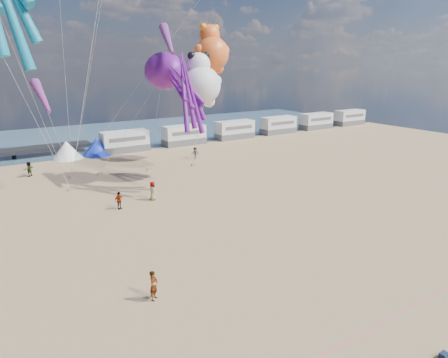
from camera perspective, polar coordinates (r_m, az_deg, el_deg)
ground at (r=23.07m, az=6.27°, el=-16.16°), size 120.00×120.00×0.00m
water at (r=72.11m, az=-22.39°, el=5.24°), size 120.00×120.00×0.00m
motorhome_0 at (r=58.98m, az=-13.98°, el=5.23°), size 6.60×2.50×3.00m
motorhome_1 at (r=62.61m, az=-5.72°, el=6.26°), size 6.60×2.50×3.00m
motorhome_2 at (r=67.40m, az=1.53°, el=7.05°), size 6.60×2.50×3.00m
motorhome_3 at (r=73.11m, az=7.75°, el=7.64°), size 6.60×2.50×3.00m
motorhome_4 at (r=79.55m, az=13.03°, el=8.06°), size 6.60×2.50×3.00m
motorhome_5 at (r=86.56m, az=17.50°, el=8.37°), size 6.60×2.50×3.00m
tent_white at (r=57.04m, az=-21.56°, el=3.90°), size 4.00×4.00×2.40m
tent_blue at (r=57.91m, az=-17.70°, el=4.44°), size 4.00×4.00×2.40m
cooler_navy at (r=21.14m, az=28.90°, el=-21.24°), size 0.38×0.28×0.30m
rope_line at (r=20.18m, az=15.91°, el=-22.07°), size 34.00×0.03×0.03m
standing_person at (r=22.47m, az=-10.00°, el=-14.75°), size 0.73×0.72×1.70m
beachgoer_0 at (r=37.65m, az=-10.15°, el=-1.68°), size 0.53×0.71×1.76m
beachgoer_2 at (r=53.36m, az=-4.15°, el=3.73°), size 0.91×0.84×1.52m
beachgoer_3 at (r=35.99m, az=-14.78°, el=-2.99°), size 1.13×0.84×1.56m
beachgoer_4 at (r=49.86m, az=-26.08°, el=1.27°), size 1.00×0.95×1.67m
sandbag_a at (r=42.70m, az=-21.07°, el=-1.47°), size 0.50×0.35×0.22m
sandbag_b at (r=47.97m, az=-17.28°, el=0.78°), size 0.50×0.35×0.22m
sandbag_c at (r=49.81m, az=-4.41°, el=2.04°), size 0.50×0.35×0.22m
sandbag_d at (r=48.40m, az=-10.67°, el=1.38°), size 0.50×0.35×0.22m
sandbag_e at (r=47.50m, az=-20.84°, el=0.30°), size 0.50×0.35×0.22m
kite_octopus_purple at (r=42.88m, az=-8.49°, el=15.00°), size 6.83×9.57×10.05m
kite_panda at (r=42.65m, az=-3.18°, el=13.21°), size 5.44×5.21×6.73m
kite_teddy_orange at (r=51.77m, az=-1.70°, el=17.46°), size 5.33×5.06×7.10m
windsock_mid at (r=41.97m, az=-8.06°, el=19.16°), size 2.91×6.35×6.36m
windsock_right at (r=38.03m, az=-24.57°, el=10.63°), size 1.15×4.69×4.65m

